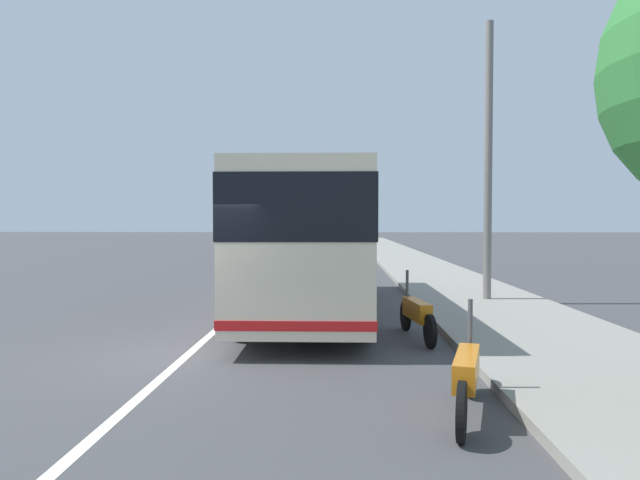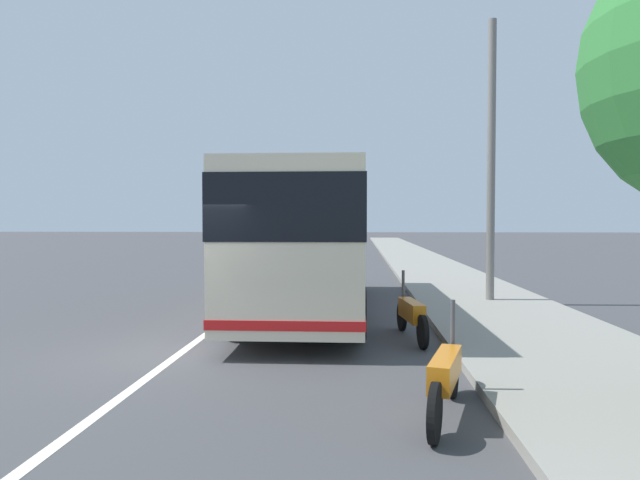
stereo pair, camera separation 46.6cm
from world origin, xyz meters
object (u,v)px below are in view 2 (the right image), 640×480
object	(u,v)px
car_side_street	(291,242)
utility_pole	(491,163)
motorcycle_nearest_curb	(445,377)
coach_bus	(311,234)
motorcycle_angled	(411,315)
car_ahead_same_lane	(282,247)

from	to	relation	value
car_side_street	utility_pole	bearing A→B (deg)	14.89
motorcycle_nearest_curb	utility_pole	size ratio (longest dim) A/B	0.29
coach_bus	car_side_street	bearing A→B (deg)	7.40
motorcycle_angled	utility_pole	world-z (taller)	utility_pole
motorcycle_angled	car_side_street	world-z (taller)	car_side_street
car_side_street	car_ahead_same_lane	world-z (taller)	car_side_street
motorcycle_nearest_curb	car_side_street	bearing A→B (deg)	25.34
coach_bus	motorcycle_angled	distance (m)	4.18
coach_bus	utility_pole	bearing A→B (deg)	-73.70
coach_bus	car_ahead_same_lane	world-z (taller)	coach_bus
motorcycle_nearest_curb	car_ahead_same_lane	distance (m)	27.87
car_ahead_same_lane	utility_pole	world-z (taller)	utility_pole
car_side_street	car_ahead_same_lane	size ratio (longest dim) A/B	1.01
coach_bus	car_side_street	xyz separation A→B (m)	(28.96, 3.94, -1.23)
motorcycle_nearest_curb	motorcycle_angled	bearing A→B (deg)	15.65
motorcycle_angled	car_ahead_same_lane	xyz separation A→B (m)	(22.99, 5.58, 0.21)
coach_bus	motorcycle_nearest_curb	xyz separation A→B (m)	(-7.58, -2.18, -1.46)
motorcycle_angled	car_side_street	bearing A→B (deg)	2.51
car_side_street	car_ahead_same_lane	bearing A→B (deg)	0.87
coach_bus	car_side_street	world-z (taller)	coach_bus
motorcycle_angled	coach_bus	bearing A→B (deg)	25.70
coach_bus	utility_pole	xyz separation A→B (m)	(1.41, -4.72, 1.86)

